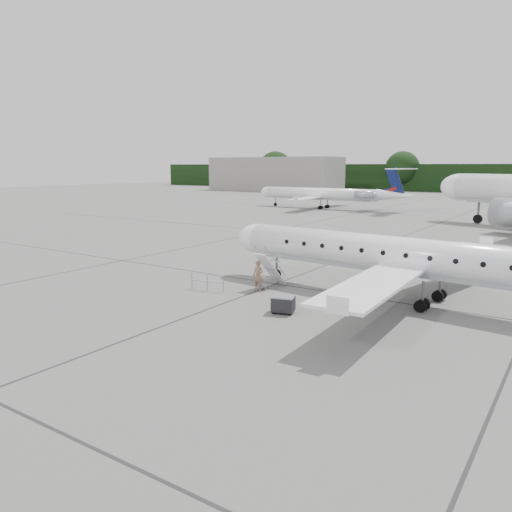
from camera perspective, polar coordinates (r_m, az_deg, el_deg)
The scene contains 8 objects.
ground at distance 24.48m, azimuth 6.80°, elevation -7.73°, with size 320.00×320.00×0.00m, color slate.
terminal_building at distance 153.59m, azimuth 2.16°, elevation 9.34°, with size 40.00×14.00×10.00m, color gray.
main_regional_jet at distance 28.59m, azimuth 17.86°, elevation 1.90°, with size 28.20×20.30×7.23m, color white, non-canonical shape.
airstair at distance 31.23m, azimuth 1.64°, elevation -1.55°, with size 0.85×2.16×2.27m, color white, non-canonical shape.
passenger at distance 30.32m, azimuth 0.23°, elevation -2.29°, with size 0.68×0.45×1.87m, color #855D48.
safety_railing at distance 30.70m, azimuth -5.59°, elevation -3.02°, with size 2.20×0.08×1.00m, color gray, non-canonical shape.
baggage_cart at distance 25.96m, azimuth 3.13°, elevation -5.50°, with size 1.12×0.90×0.97m, color black, non-canonical shape.
bg_regional_left at distance 89.96m, azimuth 7.25°, elevation 7.71°, with size 27.56×19.84×7.23m, color white, non-canonical shape.
Camera 1 is at (10.44, -20.82, 7.55)m, focal length 35.00 mm.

